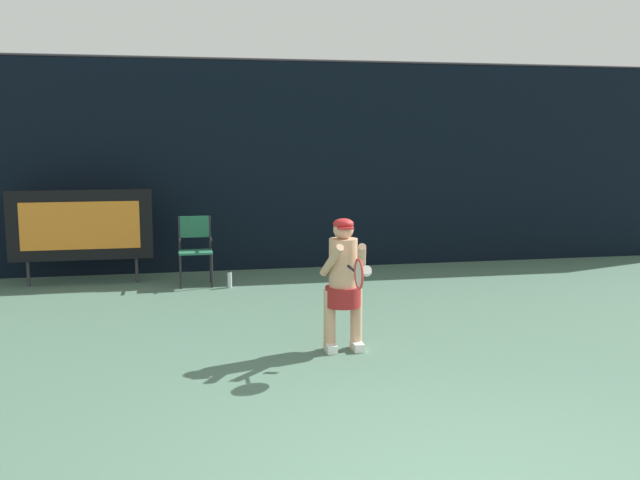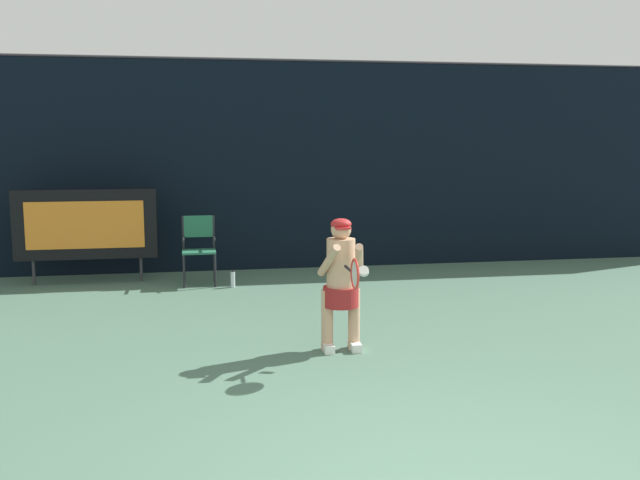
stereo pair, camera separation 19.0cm
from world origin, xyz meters
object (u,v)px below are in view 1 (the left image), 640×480
(water_bottle, at_px, (230,280))
(tennis_racket, at_px, (358,273))
(umpire_chair, at_px, (195,246))
(tennis_player, at_px, (343,279))
(scoreboard, at_px, (81,225))

(water_bottle, distance_m, tennis_racket, 4.39)
(umpire_chair, bearing_deg, tennis_player, -69.01)
(scoreboard, distance_m, tennis_player, 5.36)
(water_bottle, height_order, tennis_racket, tennis_racket)
(scoreboard, height_order, tennis_racket, scoreboard)
(umpire_chair, distance_m, tennis_player, 4.15)
(water_bottle, bearing_deg, scoreboard, 162.25)
(tennis_racket, bearing_deg, umpire_chair, 122.57)
(tennis_player, bearing_deg, tennis_racket, -90.31)
(umpire_chair, relative_size, tennis_player, 0.74)
(umpire_chair, xyz_separation_m, tennis_player, (1.49, -3.87, 0.17))
(scoreboard, height_order, water_bottle, scoreboard)
(water_bottle, height_order, tennis_player, tennis_player)
(scoreboard, xyz_separation_m, umpire_chair, (1.75, -0.39, -0.33))
(umpire_chair, xyz_separation_m, water_bottle, (0.51, -0.33, -0.50))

